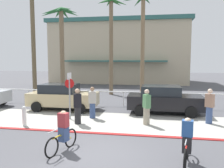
{
  "coord_description": "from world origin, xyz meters",
  "views": [
    {
      "loc": [
        2.06,
        -7.91,
        3.34
      ],
      "look_at": [
        -0.37,
        6.0,
        1.82
      ],
      "focal_mm": 38.39,
      "sensor_mm": 36.0,
      "label": 1
    }
  ],
  "objects_px": {
    "palm_tree_1": "(33,17)",
    "palm_tree_3": "(111,28)",
    "bollard_3": "(24,116)",
    "palm_tree_4": "(143,24)",
    "cyclist_red_0": "(187,142)",
    "pedestrian_0": "(209,108)",
    "car_tan_1": "(62,97)",
    "stop_sign_bike_lane": "(70,89)",
    "pedestrian_2": "(92,104)",
    "cyclist_yellow_1": "(63,132)",
    "pedestrian_1": "(78,108)",
    "pedestrian_3": "(147,108)",
    "palm_tree_2": "(62,30)",
    "car_black_2": "(164,99)"
  },
  "relations": [
    {
      "from": "bollard_3",
      "to": "car_black_2",
      "type": "height_order",
      "value": "car_black_2"
    },
    {
      "from": "stop_sign_bike_lane",
      "to": "pedestrian_2",
      "type": "relative_size",
      "value": 1.45
    },
    {
      "from": "bollard_3",
      "to": "palm_tree_4",
      "type": "distance_m",
      "value": 13.69
    },
    {
      "from": "palm_tree_2",
      "to": "pedestrian_2",
      "type": "height_order",
      "value": "palm_tree_2"
    },
    {
      "from": "stop_sign_bike_lane",
      "to": "cyclist_red_0",
      "type": "xyz_separation_m",
      "value": [
        5.56,
        -4.65,
        -0.98
      ]
    },
    {
      "from": "bollard_3",
      "to": "palm_tree_2",
      "type": "xyz_separation_m",
      "value": [
        -1.04,
        7.76,
        5.06
      ]
    },
    {
      "from": "car_black_2",
      "to": "cyclist_yellow_1",
      "type": "height_order",
      "value": "car_black_2"
    },
    {
      "from": "cyclist_yellow_1",
      "to": "pedestrian_0",
      "type": "relative_size",
      "value": 0.98
    },
    {
      "from": "stop_sign_bike_lane",
      "to": "car_tan_1",
      "type": "xyz_separation_m",
      "value": [
        -1.31,
        2.23,
        -0.81
      ]
    },
    {
      "from": "bollard_3",
      "to": "palm_tree_1",
      "type": "height_order",
      "value": "palm_tree_1"
    },
    {
      "from": "bollard_3",
      "to": "car_tan_1",
      "type": "relative_size",
      "value": 0.23
    },
    {
      "from": "bollard_3",
      "to": "pedestrian_2",
      "type": "xyz_separation_m",
      "value": [
        2.92,
        2.1,
        0.31
      ]
    },
    {
      "from": "car_tan_1",
      "to": "palm_tree_1",
      "type": "bearing_deg",
      "value": 132.57
    },
    {
      "from": "palm_tree_2",
      "to": "pedestrian_1",
      "type": "relative_size",
      "value": 4.04
    },
    {
      "from": "bollard_3",
      "to": "cyclist_yellow_1",
      "type": "xyz_separation_m",
      "value": [
        3.07,
        -2.69,
        0.18
      ]
    },
    {
      "from": "palm_tree_3",
      "to": "pedestrian_0",
      "type": "distance_m",
      "value": 12.39
    },
    {
      "from": "cyclist_red_0",
      "to": "pedestrian_3",
      "type": "bearing_deg",
      "value": 108.15
    },
    {
      "from": "palm_tree_3",
      "to": "car_tan_1",
      "type": "height_order",
      "value": "palm_tree_3"
    },
    {
      "from": "cyclist_yellow_1",
      "to": "pedestrian_1",
      "type": "bearing_deg",
      "value": 99.52
    },
    {
      "from": "pedestrian_1",
      "to": "pedestrian_3",
      "type": "xyz_separation_m",
      "value": [
        3.45,
        0.46,
        -0.01
      ]
    },
    {
      "from": "bollard_3",
      "to": "palm_tree_3",
      "type": "bearing_deg",
      "value": 77.69
    },
    {
      "from": "car_black_2",
      "to": "cyclist_red_0",
      "type": "relative_size",
      "value": 2.45
    },
    {
      "from": "cyclist_yellow_1",
      "to": "bollard_3",
      "type": "bearing_deg",
      "value": 138.73
    },
    {
      "from": "palm_tree_1",
      "to": "palm_tree_3",
      "type": "height_order",
      "value": "palm_tree_1"
    },
    {
      "from": "pedestrian_2",
      "to": "car_black_2",
      "type": "bearing_deg",
      "value": 24.62
    },
    {
      "from": "car_black_2",
      "to": "pedestrian_1",
      "type": "distance_m",
      "value": 5.39
    },
    {
      "from": "car_tan_1",
      "to": "pedestrian_3",
      "type": "relative_size",
      "value": 2.44
    },
    {
      "from": "palm_tree_1",
      "to": "cyclist_red_0",
      "type": "bearing_deg",
      "value": -45.99
    },
    {
      "from": "car_tan_1",
      "to": "cyclist_yellow_1",
      "type": "height_order",
      "value": "car_tan_1"
    },
    {
      "from": "stop_sign_bike_lane",
      "to": "palm_tree_2",
      "type": "distance_m",
      "value": 7.77
    },
    {
      "from": "car_black_2",
      "to": "stop_sign_bike_lane",
      "type": "bearing_deg",
      "value": -156.1
    },
    {
      "from": "pedestrian_2",
      "to": "stop_sign_bike_lane",
      "type": "bearing_deg",
      "value": -158.61
    },
    {
      "from": "palm_tree_3",
      "to": "cyclist_yellow_1",
      "type": "distance_m",
      "value": 14.77
    },
    {
      "from": "pedestrian_3",
      "to": "palm_tree_1",
      "type": "bearing_deg",
      "value": 143.1
    },
    {
      "from": "car_tan_1",
      "to": "pedestrian_1",
      "type": "height_order",
      "value": "pedestrian_1"
    },
    {
      "from": "cyclist_red_0",
      "to": "pedestrian_1",
      "type": "height_order",
      "value": "pedestrian_1"
    },
    {
      "from": "car_tan_1",
      "to": "car_black_2",
      "type": "height_order",
      "value": "same"
    },
    {
      "from": "cyclist_red_0",
      "to": "pedestrian_0",
      "type": "height_order",
      "value": "pedestrian_0"
    },
    {
      "from": "car_tan_1",
      "to": "pedestrian_3",
      "type": "distance_m",
      "value": 6.07
    },
    {
      "from": "palm_tree_1",
      "to": "car_tan_1",
      "type": "relative_size",
      "value": 2.1
    },
    {
      "from": "palm_tree_2",
      "to": "car_tan_1",
      "type": "distance_m",
      "value": 6.28
    },
    {
      "from": "palm_tree_4",
      "to": "car_tan_1",
      "type": "height_order",
      "value": "palm_tree_4"
    },
    {
      "from": "bollard_3",
      "to": "car_tan_1",
      "type": "distance_m",
      "value": 3.92
    },
    {
      "from": "stop_sign_bike_lane",
      "to": "palm_tree_4",
      "type": "bearing_deg",
      "value": 70.29
    },
    {
      "from": "palm_tree_2",
      "to": "palm_tree_3",
      "type": "height_order",
      "value": "palm_tree_3"
    },
    {
      "from": "car_black_2",
      "to": "cyclist_yellow_1",
      "type": "distance_m",
      "value": 7.63
    },
    {
      "from": "cyclist_red_0",
      "to": "pedestrian_2",
      "type": "distance_m",
      "value": 6.74
    },
    {
      "from": "palm_tree_3",
      "to": "palm_tree_4",
      "type": "height_order",
      "value": "palm_tree_4"
    },
    {
      "from": "palm_tree_2",
      "to": "car_tan_1",
      "type": "relative_size",
      "value": 1.67
    },
    {
      "from": "palm_tree_3",
      "to": "pedestrian_0",
      "type": "bearing_deg",
      "value": -53.53
    }
  ]
}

